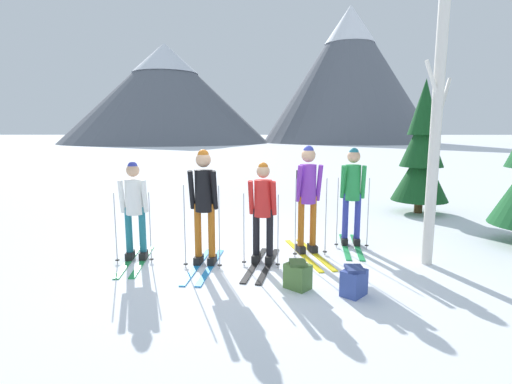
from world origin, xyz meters
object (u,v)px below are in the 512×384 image
skier_in_red (263,208)px  skier_in_purple (307,192)px  skier_in_white (135,206)px  pine_tree_mid (422,153)px  skier_in_black (204,200)px  backpack_on_snow_beside (298,275)px  birch_tree_tall (437,117)px  backpack_on_snow_front (354,281)px  skier_in_green (352,192)px

skier_in_red → skier_in_purple: 0.95m
skier_in_white → skier_in_red: (2.09, -0.14, -0.00)m
pine_tree_mid → skier_in_red: bearing=-135.7°
pine_tree_mid → skier_in_black: bearing=-140.9°
skier_in_black → backpack_on_snow_beside: bearing=-34.5°
skier_in_white → pine_tree_mid: pine_tree_mid is taller
pine_tree_mid → backpack_on_snow_beside: (-3.61, -5.01, -1.37)m
skier_in_purple → pine_tree_mid: pine_tree_mid is taller
pine_tree_mid → birch_tree_tall: (-1.43, -3.98, 0.76)m
backpack_on_snow_front → backpack_on_snow_beside: size_ratio=1.00×
backpack_on_snow_front → skier_in_green: bearing=78.3°
skier_in_white → skier_in_purple: 2.89m
skier_in_green → backpack_on_snow_beside: skier_in_green is taller
skier_in_white → backpack_on_snow_front: bearing=-23.1°
skier_in_purple → backpack_on_snow_front: (0.41, -1.79, -0.88)m
skier_in_black → pine_tree_mid: (4.99, 4.06, 0.51)m
backpack_on_snow_front → backpack_on_snow_beside: (-0.71, 0.22, 0.00)m
backpack_on_snow_beside → skier_in_white: bearing=155.3°
skier_in_purple → backpack_on_snow_front: skier_in_purple is taller
skier_in_red → skier_in_green: skier_in_green is taller
skier_in_green → birch_tree_tall: bearing=-44.8°
skier_in_black → skier_in_green: 2.77m
pine_tree_mid → backpack_on_snow_front: size_ratio=8.55×
pine_tree_mid → backpack_on_snow_beside: size_ratio=8.55×
skier_in_white → skier_in_purple: bearing=7.9°
skier_in_black → backpack_on_snow_beside: 1.89m
skier_in_white → skier_in_red: size_ratio=0.96×
skier_in_red → skier_in_green: (1.64, 0.99, 0.10)m
skier_in_red → pine_tree_mid: 5.72m
skier_in_purple → pine_tree_mid: bearing=46.1°
pine_tree_mid → backpack_on_snow_beside: pine_tree_mid is taller
skier_in_white → skier_in_green: bearing=12.8°
backpack_on_snow_front → skier_in_white: bearing=156.9°
skier_in_white → birch_tree_tall: size_ratio=0.35×
skier_in_black → skier_in_green: size_ratio=1.01×
birch_tree_tall → backpack_on_snow_front: 2.87m
skier_in_green → birch_tree_tall: (1.00, -0.99, 1.31)m
skier_in_red → backpack_on_snow_front: skier_in_red is taller
skier_in_green → skier_in_purple: bearing=-152.7°
skier_in_purple → pine_tree_mid: 4.79m
skier_in_purple → backpack_on_snow_front: 2.03m
skier_in_red → skier_in_purple: bearing=35.2°
birch_tree_tall → skier_in_black: bearing=-178.7°
skier_in_white → skier_in_purple: size_ratio=0.87×
skier_in_white → skier_in_green: skier_in_green is taller
skier_in_green → backpack_on_snow_beside: (-1.17, -2.02, -0.82)m
skier_in_black → pine_tree_mid: size_ratio=0.54×
skier_in_white → skier_in_black: skier_in_black is taller
pine_tree_mid → birch_tree_tall: size_ratio=0.74×
skier_in_black → birch_tree_tall: 3.78m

